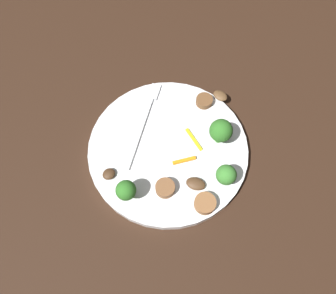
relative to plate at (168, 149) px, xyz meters
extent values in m
plane|color=black|center=(0.00, 0.00, -0.01)|extent=(1.40, 1.40, 0.00)
cylinder|color=white|center=(0.00, 0.00, 0.00)|extent=(0.28, 0.28, 0.02)
cube|color=silver|center=(0.02, 0.05, 0.01)|extent=(0.14, 0.03, 0.00)
cube|color=silver|center=(0.11, 0.03, 0.01)|extent=(0.04, 0.02, 0.00)
cylinder|color=#408630|center=(-0.06, -0.09, 0.02)|extent=(0.01, 0.01, 0.02)
sphere|color=#387A2D|center=(-0.06, -0.09, 0.04)|extent=(0.03, 0.03, 0.03)
cylinder|color=#347525|center=(0.02, -0.09, 0.02)|extent=(0.01, 0.01, 0.02)
sphere|color=#2D6B23|center=(0.02, -0.09, 0.04)|extent=(0.04, 0.04, 0.04)
cylinder|color=#347525|center=(-0.09, 0.06, 0.02)|extent=(0.01, 0.01, 0.02)
sphere|color=#2D6B23|center=(-0.09, 0.06, 0.04)|extent=(0.03, 0.03, 0.03)
cylinder|color=brown|center=(-0.08, 0.00, 0.02)|extent=(0.04, 0.04, 0.01)
cylinder|color=brown|center=(-0.10, -0.06, 0.01)|extent=(0.03, 0.03, 0.01)
cylinder|color=brown|center=(0.09, -0.06, 0.01)|extent=(0.03, 0.03, 0.01)
ellipsoid|color=brown|center=(0.11, -0.09, 0.01)|extent=(0.03, 0.03, 0.01)
ellipsoid|color=#422B19|center=(-0.06, 0.09, 0.01)|extent=(0.03, 0.03, 0.01)
ellipsoid|color=#4C331E|center=(-0.07, -0.05, 0.01)|extent=(0.03, 0.04, 0.01)
cube|color=yellow|center=(0.02, -0.04, 0.01)|extent=(0.04, 0.03, 0.00)
cube|color=orange|center=(-0.02, -0.03, 0.01)|extent=(0.02, 0.04, 0.00)
camera|label=1|loc=(-0.24, -0.01, 0.50)|focal=34.15mm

